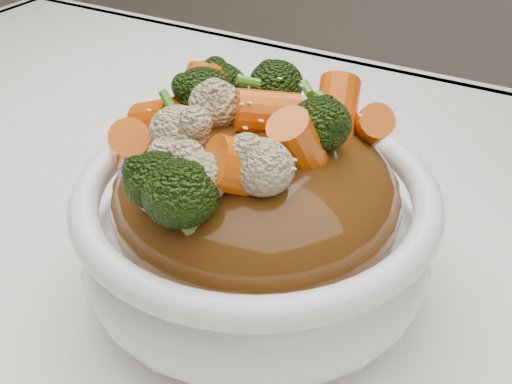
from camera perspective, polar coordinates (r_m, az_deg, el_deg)
The scene contains 8 objects.
tablecloth at distance 0.40m, azimuth -0.69°, elevation -11.85°, with size 1.20×0.80×0.04m, color white.
bowl at distance 0.37m, azimuth 0.00°, elevation -4.09°, with size 0.21×0.21×0.08m, color white, non-canonical shape.
sauce_base at distance 0.35m, azimuth 0.00°, elevation -0.40°, with size 0.17×0.17×0.09m, color #532D0E.
carrots at distance 0.32m, azimuth 0.00°, elevation 8.63°, with size 0.17×0.17×0.05m, color #D65407, non-canonical shape.
broccoli at distance 0.32m, azimuth 0.00°, elevation 8.47°, with size 0.17×0.17×0.04m, color black, non-canonical shape.
cauliflower at distance 0.32m, azimuth 0.00°, elevation 8.16°, with size 0.17×0.17×0.04m, color beige, non-canonical shape.
scallions at distance 0.32m, azimuth 0.00°, elevation 8.79°, with size 0.13×0.13×0.02m, color #3E7F1D, non-canonical shape.
sesame_seeds at distance 0.32m, azimuth 0.00°, elevation 8.79°, with size 0.15×0.15×0.01m, color beige, non-canonical shape.
Camera 1 is at (0.14, -0.24, 1.02)m, focal length 42.00 mm.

